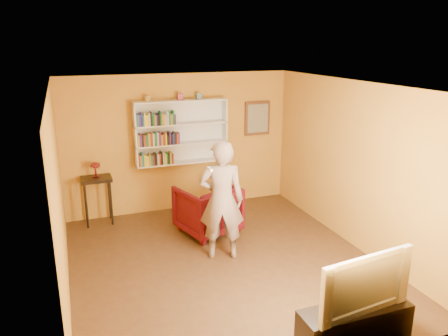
{
  "coord_description": "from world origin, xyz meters",
  "views": [
    {
      "loc": [
        -2.08,
        -5.66,
        3.3
      ],
      "look_at": [
        0.28,
        0.75,
        1.29
      ],
      "focal_mm": 35.0,
      "sensor_mm": 36.0,
      "label": 1
    }
  ],
  "objects_px": {
    "bookshelf": "(181,132)",
    "person": "(222,200)",
    "armchair": "(208,209)",
    "console_table": "(97,186)",
    "ruby_lustre": "(95,167)",
    "tv_cabinet": "(354,326)",
    "television": "(359,280)"
  },
  "relations": [
    {
      "from": "tv_cabinet",
      "to": "television",
      "type": "bearing_deg",
      "value": 180.0
    },
    {
      "from": "ruby_lustre",
      "to": "armchair",
      "type": "bearing_deg",
      "value": -31.37
    },
    {
      "from": "ruby_lustre",
      "to": "tv_cabinet",
      "type": "xyz_separation_m",
      "value": [
        2.38,
        -4.5,
        -0.87
      ]
    },
    {
      "from": "console_table",
      "to": "person",
      "type": "height_order",
      "value": "person"
    },
    {
      "from": "bookshelf",
      "to": "armchair",
      "type": "height_order",
      "value": "bookshelf"
    },
    {
      "from": "console_table",
      "to": "ruby_lustre",
      "type": "xyz_separation_m",
      "value": [
        0.0,
        -0.0,
        0.36
      ]
    },
    {
      "from": "bookshelf",
      "to": "tv_cabinet",
      "type": "bearing_deg",
      "value": -81.15
    },
    {
      "from": "ruby_lustre",
      "to": "person",
      "type": "xyz_separation_m",
      "value": [
        1.7,
        -2.03,
        -0.15
      ]
    },
    {
      "from": "console_table",
      "to": "television",
      "type": "distance_m",
      "value": 5.09
    },
    {
      "from": "ruby_lustre",
      "to": "television",
      "type": "height_order",
      "value": "ruby_lustre"
    },
    {
      "from": "television",
      "to": "armchair",
      "type": "bearing_deg",
      "value": 93.37
    },
    {
      "from": "tv_cabinet",
      "to": "television",
      "type": "relative_size",
      "value": 1.08
    },
    {
      "from": "console_table",
      "to": "tv_cabinet",
      "type": "distance_m",
      "value": 5.11
    },
    {
      "from": "bookshelf",
      "to": "ruby_lustre",
      "type": "xyz_separation_m",
      "value": [
        -1.65,
        -0.16,
        -0.49
      ]
    },
    {
      "from": "ruby_lustre",
      "to": "television",
      "type": "bearing_deg",
      "value": -62.17
    },
    {
      "from": "console_table",
      "to": "person",
      "type": "relative_size",
      "value": 0.47
    },
    {
      "from": "person",
      "to": "television",
      "type": "height_order",
      "value": "person"
    },
    {
      "from": "console_table",
      "to": "ruby_lustre",
      "type": "bearing_deg",
      "value": -82.87
    },
    {
      "from": "bookshelf",
      "to": "person",
      "type": "height_order",
      "value": "bookshelf"
    },
    {
      "from": "console_table",
      "to": "tv_cabinet",
      "type": "height_order",
      "value": "console_table"
    },
    {
      "from": "bookshelf",
      "to": "armchair",
      "type": "xyz_separation_m",
      "value": [
        0.13,
        -1.24,
        -1.16
      ]
    },
    {
      "from": "person",
      "to": "television",
      "type": "distance_m",
      "value": 2.57
    },
    {
      "from": "console_table",
      "to": "person",
      "type": "xyz_separation_m",
      "value": [
        1.7,
        -2.03,
        0.21
      ]
    },
    {
      "from": "ruby_lustre",
      "to": "television",
      "type": "distance_m",
      "value": 5.1
    },
    {
      "from": "bookshelf",
      "to": "television",
      "type": "xyz_separation_m",
      "value": [
        0.73,
        -4.66,
        -0.78
      ]
    },
    {
      "from": "bookshelf",
      "to": "person",
      "type": "distance_m",
      "value": 2.28
    },
    {
      "from": "bookshelf",
      "to": "armchair",
      "type": "relative_size",
      "value": 1.89
    },
    {
      "from": "television",
      "to": "ruby_lustre",
      "type": "bearing_deg",
      "value": 111.3
    },
    {
      "from": "bookshelf",
      "to": "armchair",
      "type": "bearing_deg",
      "value": -84.05
    },
    {
      "from": "bookshelf",
      "to": "person",
      "type": "xyz_separation_m",
      "value": [
        0.05,
        -2.19,
        -0.65
      ]
    },
    {
      "from": "tv_cabinet",
      "to": "television",
      "type": "xyz_separation_m",
      "value": [
        -0.0,
        0.0,
        0.58
      ]
    },
    {
      "from": "bookshelf",
      "to": "tv_cabinet",
      "type": "height_order",
      "value": "bookshelf"
    }
  ]
}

